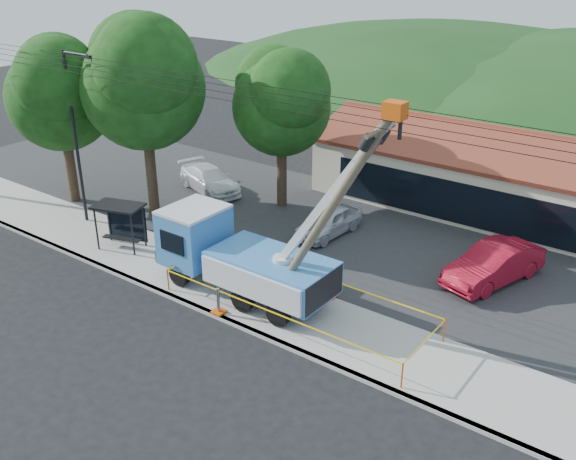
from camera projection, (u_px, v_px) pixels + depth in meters
The scene contains 18 objects.
ground at pixel (220, 361), 23.00m from camera, with size 120.00×120.00×0.00m, color black.
curb at pixel (257, 333), 24.51m from camera, with size 60.00×0.25×0.15m, color #AFABA4.
sidewalk at pixel (286, 312), 25.90m from camera, with size 60.00×4.00×0.15m, color #AFABA4.
parking_lot at pixel (382, 243), 31.76m from camera, with size 60.00×12.00×0.10m, color #28282B.
strip_mall at pixel (521, 181), 34.68m from camera, with size 22.50×8.53×4.67m.
streetlight at pixel (76, 126), 31.92m from camera, with size 2.13×0.22×9.00m.
tree_west_near at pixel (142, 76), 32.23m from camera, with size 7.56×6.72×10.80m.
tree_west_far at pixel (59, 88), 34.25m from camera, with size 6.84×6.08×9.48m.
tree_lot at pixel (281, 97), 33.73m from camera, with size 6.30×5.60×8.94m.
hill_west at pixel (451, 75), 71.37m from camera, with size 78.40×56.00×28.00m, color #173915.
power_lines at pixel (3, 127), 33.80m from camera, with size 60.00×1.42×8.95m.
utility_truck at pixel (240, 255), 26.58m from camera, with size 10.91×4.27×9.09m.
leaning_pole at pixel (328, 213), 22.60m from camera, with size 5.33×1.79×8.99m.
bus_shelter at pixel (121, 215), 30.61m from camera, with size 2.64×2.07×2.23m.
caution_tape at pixel (297, 298), 25.32m from camera, with size 11.09×3.43×0.99m.
car_silver at pixel (328, 236), 32.71m from camera, with size 1.67×4.14×1.41m, color silver.
car_red at pixel (491, 283), 28.21m from camera, with size 1.78×5.10×1.68m, color #A91025.
car_white at pixel (210, 192), 38.32m from camera, with size 2.00×4.93×1.43m, color white.
Camera 1 is at (13.25, -13.81, 13.82)m, focal length 40.00 mm.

